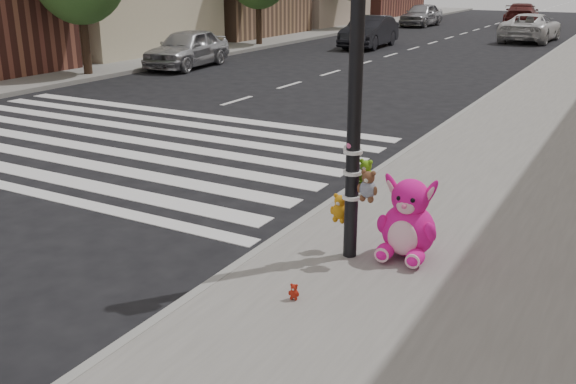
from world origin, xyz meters
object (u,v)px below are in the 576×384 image
Objects in this scene: red_teddy at (294,292)px; car_silver_far at (187,48)px; car_white_near at (531,27)px; signal_pole at (355,118)px; pink_bunny at (408,224)px; car_dark_far at (369,32)px.

red_teddy is 0.04× the size of car_silver_far.
car_silver_far is at bearing 121.17° from red_teddy.
car_white_near reaches higher than red_teddy.
signal_pole is 17.89m from car_silver_far.
signal_pole is 1.44m from pink_bunny.
signal_pole is 0.90× the size of car_dark_far.
car_dark_far is (-9.05, 23.83, 0.50)m from red_teddy.
car_silver_far is 0.82× the size of car_white_near.
car_white_near is at bearing 94.65° from pink_bunny.
signal_pole is at bearing 77.32° from red_teddy.
car_silver_far is (-13.00, 12.53, 0.15)m from pink_bunny.
car_dark_far is at bearing 112.03° from signal_pole.
car_white_near is (-2.93, 29.27, -1.12)m from signal_pole.
pink_bunny is 18.06m from car_silver_far.
car_dark_far is at bearing 64.50° from car_silver_far.
car_white_near is at bearing 85.42° from red_teddy.
red_teddy is at bearing -55.57° from car_silver_far.
red_teddy is at bearing -114.31° from pink_bunny.
pink_bunny is 5.68× the size of red_teddy.
car_silver_far is (-12.35, 14.15, 0.48)m from red_teddy.
signal_pole is 29.44m from car_white_near.
signal_pole reaches higher than car_dark_far.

